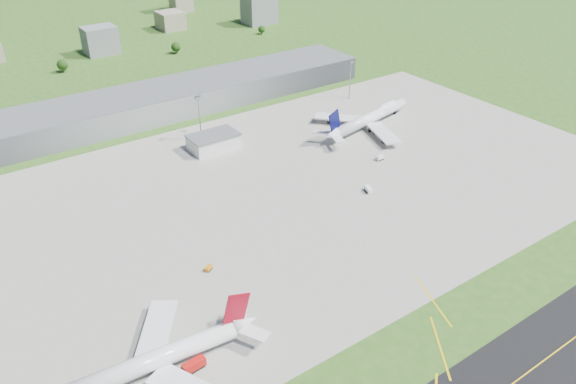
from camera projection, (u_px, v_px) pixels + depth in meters
ground at (160, 123)px, 339.74m from camera, size 1400.00×1400.00×0.00m
apron at (275, 194)px, 267.08m from camera, size 360.00×190.00×0.08m
terminal at (149, 104)px, 346.51m from camera, size 300.00×42.00×15.00m
ops_building at (214, 142)px, 307.38m from camera, size 26.00×16.00×8.00m
mast_center at (199, 110)px, 310.99m from camera, size 3.50×2.00×25.90m
mast_east at (350, 73)px, 365.34m from camera, size 3.50×2.00×25.90m
airliner_red_twin at (154, 361)px, 171.01m from camera, size 72.69×56.45×19.94m
airliner_blue_quad at (371, 118)px, 332.60m from camera, size 78.40×60.68×20.61m
fire_truck at (194, 365)px, 174.26m from camera, size 7.67×3.48×3.33m
tug_yellow at (209, 268)px, 217.02m from camera, size 3.80×3.41×1.67m
van_white_near at (368, 190)px, 268.32m from camera, size 3.66×5.51×2.58m
van_white_far at (380, 158)px, 297.15m from camera, size 4.75×2.51×2.41m
bldg_c at (100, 40)px, 456.87m from camera, size 26.00×20.00×22.00m
bldg_ce at (170, 20)px, 526.13m from camera, size 22.00×24.00×16.00m
bldg_e at (259, 9)px, 541.44m from camera, size 30.00×22.00×28.00m
tree_c at (62, 65)px, 418.57m from camera, size 8.10×8.10×9.90m
tree_e at (176, 47)px, 459.68m from camera, size 7.65×7.65×9.35m
tree_far_e at (262, 29)px, 511.69m from camera, size 6.30×6.30×7.70m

